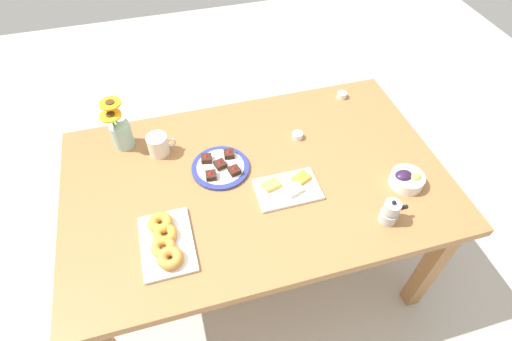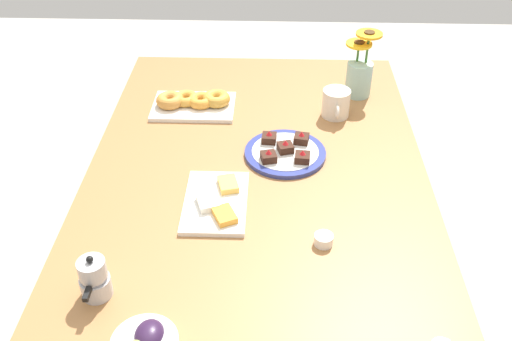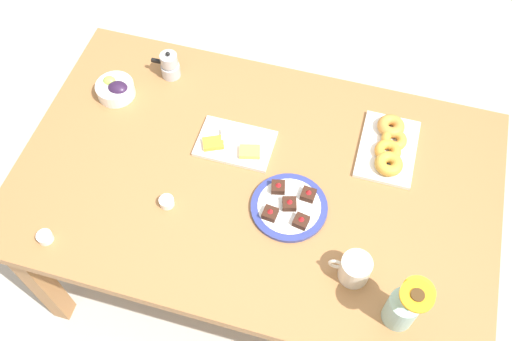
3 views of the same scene
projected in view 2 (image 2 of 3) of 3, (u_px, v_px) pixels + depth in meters
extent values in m
plane|color=#B7B2A8|center=(256.00, 341.00, 2.08)|extent=(6.00, 6.00, 0.00)
cube|color=#9E6B3D|center=(256.00, 187.00, 1.65)|extent=(1.60, 1.00, 0.04)
cube|color=#9E6B3D|center=(164.00, 148.00, 2.46)|extent=(0.07, 0.07, 0.70)
cube|color=#9E6B3D|center=(360.00, 152.00, 2.43)|extent=(0.07, 0.07, 0.70)
cylinder|color=silver|center=(336.00, 103.00, 1.90)|extent=(0.09, 0.09, 0.09)
cylinder|color=brown|center=(337.00, 92.00, 1.87)|extent=(0.08, 0.08, 0.00)
torus|color=silver|center=(337.00, 112.00, 1.85)|extent=(0.05, 0.01, 0.05)
ellipsoid|color=#2D1938|center=(149.00, 335.00, 1.16)|extent=(0.08, 0.06, 0.04)
cube|color=white|center=(216.00, 202.00, 1.55)|extent=(0.26, 0.17, 0.01)
cube|color=#EFB74C|center=(228.00, 184.00, 1.59)|extent=(0.08, 0.07, 0.02)
cube|color=white|center=(207.00, 202.00, 1.52)|extent=(0.08, 0.07, 0.02)
cube|color=orange|center=(224.00, 215.00, 1.48)|extent=(0.08, 0.07, 0.02)
cube|color=white|center=(194.00, 107.00, 1.96)|extent=(0.19, 0.28, 0.01)
torus|color=#CA8538|center=(170.00, 100.00, 1.94)|extent=(0.12, 0.12, 0.04)
torus|color=gold|center=(186.00, 99.00, 1.96)|extent=(0.11, 0.11, 0.03)
torus|color=orange|center=(201.00, 101.00, 1.94)|extent=(0.11, 0.11, 0.03)
torus|color=gold|center=(216.00, 99.00, 1.95)|extent=(0.10, 0.10, 0.04)
cylinder|color=white|center=(324.00, 240.00, 1.42)|extent=(0.05, 0.05, 0.03)
cylinder|color=#C68923|center=(324.00, 237.00, 1.42)|extent=(0.04, 0.04, 0.01)
cylinder|color=navy|center=(285.00, 153.00, 1.74)|extent=(0.25, 0.25, 0.01)
cylinder|color=white|center=(285.00, 153.00, 1.73)|extent=(0.20, 0.20, 0.01)
cube|color=#381E14|center=(301.00, 139.00, 1.76)|extent=(0.05, 0.05, 0.02)
cone|color=red|center=(302.00, 134.00, 1.75)|extent=(0.02, 0.02, 0.01)
cube|color=#381E14|center=(302.00, 158.00, 1.68)|extent=(0.05, 0.05, 0.02)
cone|color=red|center=(303.00, 152.00, 1.67)|extent=(0.02, 0.02, 0.01)
cube|color=#381E14|center=(269.00, 138.00, 1.76)|extent=(0.05, 0.05, 0.02)
cone|color=red|center=(269.00, 133.00, 1.75)|extent=(0.02, 0.02, 0.01)
cube|color=#381E14|center=(269.00, 157.00, 1.68)|extent=(0.05, 0.05, 0.02)
cone|color=red|center=(269.00, 152.00, 1.67)|extent=(0.02, 0.02, 0.01)
cube|color=#381E14|center=(285.00, 148.00, 1.72)|extent=(0.05, 0.05, 0.02)
cone|color=red|center=(286.00, 142.00, 1.71)|extent=(0.02, 0.02, 0.01)
cylinder|color=#99C1B7|center=(359.00, 79.00, 2.00)|extent=(0.09, 0.09, 0.12)
cylinder|color=#3D702D|center=(367.00, 49.00, 1.94)|extent=(0.01, 0.01, 0.10)
cylinder|color=orange|center=(369.00, 34.00, 1.91)|extent=(0.09, 0.09, 0.01)
cylinder|color=#472D14|center=(370.00, 32.00, 1.91)|extent=(0.04, 0.04, 0.01)
cylinder|color=#3D702D|center=(358.00, 53.00, 1.96)|extent=(0.01, 0.01, 0.06)
cylinder|color=yellow|center=(359.00, 44.00, 1.94)|extent=(0.09, 0.09, 0.01)
cylinder|color=#472D14|center=(359.00, 42.00, 1.94)|extent=(0.04, 0.04, 0.01)
cylinder|color=#B7B7BC|center=(96.00, 286.00, 1.29)|extent=(0.07, 0.07, 0.05)
cylinder|color=#B7B7BC|center=(94.00, 277.00, 1.27)|extent=(0.05, 0.05, 0.01)
cylinder|color=#B7B7BC|center=(92.00, 269.00, 1.25)|extent=(0.06, 0.06, 0.04)
sphere|color=black|center=(90.00, 259.00, 1.23)|extent=(0.02, 0.02, 0.02)
cube|color=black|center=(87.00, 294.00, 1.22)|extent=(0.04, 0.01, 0.01)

